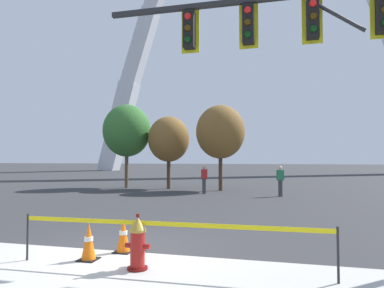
{
  "coord_description": "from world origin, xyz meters",
  "views": [
    {
      "loc": [
        3.23,
        -7.03,
        1.98
      ],
      "look_at": [
        0.24,
        5.0,
        2.5
      ],
      "focal_mm": 32.32,
      "sensor_mm": 36.0,
      "label": 1
    }
  ],
  "objects_px": {
    "fire_hydrant": "(138,243)",
    "traffic_cone_by_hydrant": "(89,242)",
    "pedestrian_walking_left": "(204,179)",
    "pedestrian_standing_center": "(280,181)",
    "traffic_signal_gantry": "(334,46)",
    "monument_arch": "(255,25)",
    "traffic_cone_mid_sidewalk": "(123,235)"
  },
  "relations": [
    {
      "from": "fire_hydrant",
      "to": "traffic_cone_by_hydrant",
      "type": "bearing_deg",
      "value": 165.59
    },
    {
      "from": "traffic_cone_by_hydrant",
      "to": "pedestrian_walking_left",
      "type": "bearing_deg",
      "value": 92.01
    },
    {
      "from": "pedestrian_standing_center",
      "to": "traffic_signal_gantry",
      "type": "bearing_deg",
      "value": -84.29
    },
    {
      "from": "traffic_signal_gantry",
      "to": "pedestrian_standing_center",
      "type": "xyz_separation_m",
      "value": [
        -1.08,
        10.8,
        -3.59
      ]
    },
    {
      "from": "traffic_cone_by_hydrant",
      "to": "monument_arch",
      "type": "distance_m",
      "value": 51.73
    },
    {
      "from": "fire_hydrant",
      "to": "traffic_cone_mid_sidewalk",
      "type": "height_order",
      "value": "fire_hydrant"
    },
    {
      "from": "fire_hydrant",
      "to": "traffic_signal_gantry",
      "type": "height_order",
      "value": "traffic_signal_gantry"
    },
    {
      "from": "traffic_cone_mid_sidewalk",
      "to": "traffic_signal_gantry",
      "type": "distance_m",
      "value": 6.05
    },
    {
      "from": "pedestrian_standing_center",
      "to": "traffic_cone_by_hydrant",
      "type": "bearing_deg",
      "value": -106.43
    },
    {
      "from": "traffic_signal_gantry",
      "to": "traffic_cone_mid_sidewalk",
      "type": "bearing_deg",
      "value": -166.09
    },
    {
      "from": "traffic_cone_mid_sidewalk",
      "to": "traffic_signal_gantry",
      "type": "bearing_deg",
      "value": 13.91
    },
    {
      "from": "fire_hydrant",
      "to": "traffic_cone_by_hydrant",
      "type": "height_order",
      "value": "fire_hydrant"
    },
    {
      "from": "fire_hydrant",
      "to": "traffic_signal_gantry",
      "type": "bearing_deg",
      "value": 29.51
    },
    {
      "from": "traffic_signal_gantry",
      "to": "monument_arch",
      "type": "xyz_separation_m",
      "value": [
        -4.42,
        45.02,
        18.05
      ]
    },
    {
      "from": "fire_hydrant",
      "to": "pedestrian_standing_center",
      "type": "xyz_separation_m",
      "value": [
        2.55,
        12.85,
        0.35
      ]
    },
    {
      "from": "traffic_cone_by_hydrant",
      "to": "monument_arch",
      "type": "bearing_deg",
      "value": 89.56
    },
    {
      "from": "traffic_cone_by_hydrant",
      "to": "monument_arch",
      "type": "height_order",
      "value": "monument_arch"
    },
    {
      "from": "fire_hydrant",
      "to": "traffic_cone_mid_sidewalk",
      "type": "bearing_deg",
      "value": 127.12
    },
    {
      "from": "fire_hydrant",
      "to": "pedestrian_walking_left",
      "type": "relative_size",
      "value": 0.62
    },
    {
      "from": "traffic_cone_by_hydrant",
      "to": "monument_arch",
      "type": "relative_size",
      "value": 0.01
    },
    {
      "from": "traffic_cone_by_hydrant",
      "to": "traffic_cone_mid_sidewalk",
      "type": "bearing_deg",
      "value": 58.86
    },
    {
      "from": "monument_arch",
      "to": "pedestrian_standing_center",
      "type": "bearing_deg",
      "value": -84.42
    },
    {
      "from": "fire_hydrant",
      "to": "traffic_signal_gantry",
      "type": "relative_size",
      "value": 0.13
    },
    {
      "from": "monument_arch",
      "to": "pedestrian_walking_left",
      "type": "xyz_separation_m",
      "value": [
        -0.82,
        -33.75,
        -21.64
      ]
    },
    {
      "from": "traffic_cone_by_hydrant",
      "to": "traffic_cone_mid_sidewalk",
      "type": "relative_size",
      "value": 1.0
    },
    {
      "from": "traffic_cone_mid_sidewalk",
      "to": "pedestrian_standing_center",
      "type": "height_order",
      "value": "pedestrian_standing_center"
    },
    {
      "from": "traffic_cone_mid_sidewalk",
      "to": "monument_arch",
      "type": "bearing_deg",
      "value": 90.06
    },
    {
      "from": "traffic_cone_mid_sidewalk",
      "to": "monument_arch",
      "type": "distance_m",
      "value": 51.12
    },
    {
      "from": "traffic_cone_by_hydrant",
      "to": "monument_arch",
      "type": "xyz_separation_m",
      "value": [
        0.36,
        46.78,
        22.1
      ]
    },
    {
      "from": "fire_hydrant",
      "to": "pedestrian_standing_center",
      "type": "bearing_deg",
      "value": 78.76
    },
    {
      "from": "fire_hydrant",
      "to": "monument_arch",
      "type": "bearing_deg",
      "value": 90.96
    },
    {
      "from": "traffic_cone_by_hydrant",
      "to": "traffic_cone_mid_sidewalk",
      "type": "xyz_separation_m",
      "value": [
        0.41,
        0.68,
        0.0
      ]
    }
  ]
}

